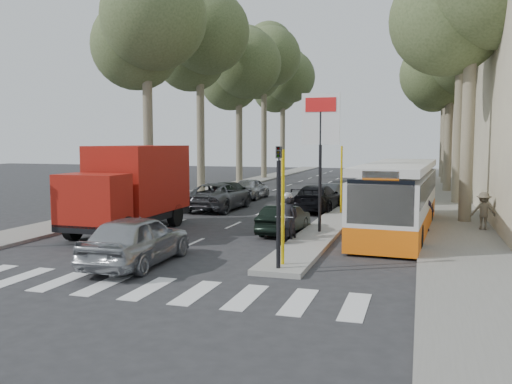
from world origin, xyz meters
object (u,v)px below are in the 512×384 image
(red_truck, at_px, (131,186))
(city_bus, at_px, (399,196))
(motorcycle, at_px, (288,219))
(dark_hatchback, at_px, (284,219))
(silver_hatchback, at_px, (137,240))

(red_truck, relative_size, city_bus, 0.60)
(red_truck, relative_size, motorcycle, 3.00)
(red_truck, bearing_deg, dark_hatchback, 11.85)
(red_truck, distance_m, motorcycle, 6.86)
(city_bus, height_order, motorcycle, city_bus)
(silver_hatchback, xyz_separation_m, motorcycle, (3.48, 4.95, 0.08))
(silver_hatchback, height_order, motorcycle, motorcycle)
(dark_hatchback, bearing_deg, red_truck, 16.31)
(silver_hatchback, relative_size, red_truck, 0.69)
(silver_hatchback, bearing_deg, motorcycle, -126.28)
(silver_hatchback, bearing_deg, red_truck, -59.97)
(red_truck, bearing_deg, city_bus, 15.82)
(red_truck, height_order, city_bus, red_truck)
(silver_hatchback, xyz_separation_m, red_truck, (-3.28, 5.43, 1.10))
(city_bus, bearing_deg, dark_hatchback, -155.17)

